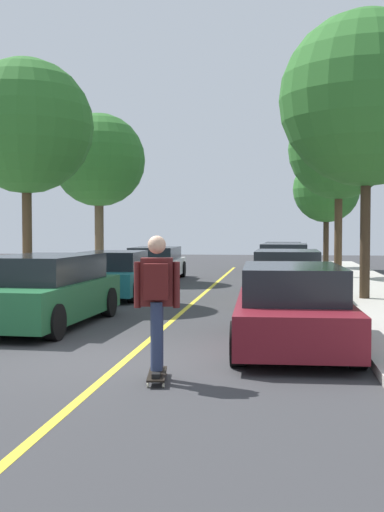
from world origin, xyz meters
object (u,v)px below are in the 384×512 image
parked_car_left_nearest (43,291)px  street_tree_right_far (326,189)px  skateboarder (157,295)px  street_tree_right_near (339,149)px  street_tree_left_nearest (26,127)px  street_tree_left_near (99,161)px  parked_car_right_near (287,277)px  parked_car_right_far (285,263)px  parked_car_right_farthest (283,256)px  parked_car_right_nearest (292,307)px  fire_hydrant (44,284)px  parked_car_left_near (113,275)px  skateboard (157,374)px  street_tree_right_nearest (367,99)px  parked_car_left_far (155,264)px

parked_car_left_nearest → street_tree_right_far: size_ratio=0.88×
skateboarder → street_tree_right_near: bearing=77.6°
street_tree_left_nearest → street_tree_right_far: size_ratio=1.20×
street_tree_left_nearest → street_tree_left_near: bearing=90.0°
parked_car_right_near → street_tree_right_far: (1.99, 14.08, 3.14)m
parked_car_right_far → street_tree_left_near: street_tree_left_near is taller
parked_car_left_nearest → parked_car_right_farthest: bearing=75.5°
parked_car_right_nearest → skateboarder: size_ratio=2.58×
street_tree_right_far → skateboarder: size_ratio=3.02×
street_tree_right_far → parked_car_right_nearest: bearing=-95.5°
parked_car_right_nearest → skateboarder: 3.19m
street_tree_left_nearest → street_tree_left_near: 7.02m
parked_car_right_nearest → parked_car_right_far: bearing=90.0°
parked_car_right_far → street_tree_right_near: street_tree_right_near is taller
parked_car_right_nearest → fire_hydrant: 8.67m
parked_car_left_nearest → parked_car_left_near: size_ratio=1.09×
street_tree_left_near → skateboarder: bearing=-71.8°
parked_car_left_nearest → parked_car_right_near: parked_car_left_nearest is taller
parked_car_left_near → street_tree_right_near: 10.68m
street_tree_left_nearest → skateboard: size_ratio=7.31×
parked_car_right_nearest → street_tree_right_near: size_ratio=0.67×
skateboard → parked_car_right_nearest: bearing=56.2°
parked_car_left_near → fire_hydrant: parked_car_left_near is taller
parked_car_right_far → street_tree_right_near: 4.72m
parked_car_left_nearest → street_tree_right_nearest: 9.57m
street_tree_right_nearest → skateboard: street_tree_right_nearest is taller
parked_car_left_nearest → street_tree_right_nearest: street_tree_right_nearest is taller
fire_hydrant → street_tree_right_near: bearing=45.2°
parked_car_left_nearest → skateboarder: 5.42m
parked_car_left_far → parked_car_right_far: 4.89m
parked_car_right_farthest → street_tree_left_near: street_tree_left_near is taller
parked_car_right_near → skateboard: (-1.74, -9.14, -0.58)m
parked_car_right_farthest → street_tree_right_far: bearing=0.3°
street_tree_right_nearest → street_tree_right_near: (0.00, 7.67, -0.34)m
street_tree_right_near → fire_hydrant: size_ratio=9.55×
street_tree_right_nearest → skateboard: (-3.73, -9.21, -5.17)m
parked_car_left_far → parked_car_right_farthest: size_ratio=1.06×
street_tree_right_nearest → street_tree_right_near: street_tree_right_nearest is taller
parked_car_right_near → street_tree_left_nearest: bearing=-175.2°
parked_car_left_far → street_tree_right_far: street_tree_right_far is taller
street_tree_right_nearest → parked_car_left_nearest: bearing=-144.8°
street_tree_right_far → parked_car_left_near: bearing=-117.4°
parked_car_left_nearest → skateboarder: (3.15, -4.40, 0.40)m
street_tree_right_near → skateboarder: 17.74m
parked_car_left_far → street_tree_right_nearest: bearing=-45.4°
skateboard → skateboarder: 1.01m
parked_car_left_far → parked_car_right_far: (4.89, -0.03, 0.07)m
parked_car_right_near → street_tree_right_near: 9.05m
parked_car_left_far → skateboarder: (3.15, -16.23, 0.47)m
parked_car_right_nearest → street_tree_right_far: 20.95m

